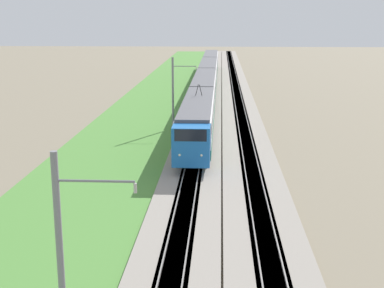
% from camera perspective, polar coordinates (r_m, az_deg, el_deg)
% --- Properties ---
extents(ballast_main, '(240.00, 4.40, 0.30)m').
position_cam_1_polar(ballast_main, '(57.77, 0.96, 2.11)').
color(ballast_main, gray).
rests_on(ballast_main, ground).
extents(ballast_adjacent, '(240.00, 4.40, 0.30)m').
position_cam_1_polar(ballast_adjacent, '(57.79, 5.43, 2.05)').
color(ballast_adjacent, gray).
rests_on(ballast_adjacent, ground).
extents(track_main, '(240.00, 1.57, 0.45)m').
position_cam_1_polar(track_main, '(57.77, 0.96, 2.12)').
color(track_main, '#4C4238').
rests_on(track_main, ground).
extents(track_adjacent, '(240.00, 1.57, 0.45)m').
position_cam_1_polar(track_adjacent, '(57.78, 5.43, 2.06)').
color(track_adjacent, '#4C4238').
rests_on(track_adjacent, ground).
extents(grass_verge, '(240.00, 13.82, 0.12)m').
position_cam_1_polar(grass_verge, '(58.21, -4.21, 2.07)').
color(grass_verge, '#4C8438').
rests_on(grass_verge, ground).
extents(passenger_train, '(84.26, 2.87, 5.22)m').
position_cam_1_polar(passenger_train, '(79.53, 1.57, 6.94)').
color(passenger_train, blue).
rests_on(passenger_train, ground).
extents(catenary_mast_near, '(0.22, 2.56, 7.73)m').
position_cam_1_polar(catenary_mast_near, '(17.51, -13.61, -12.67)').
color(catenary_mast_near, slate).
rests_on(catenary_mast_near, ground).
extents(catenary_mast_mid, '(0.22, 2.56, 7.50)m').
position_cam_1_polar(catenary_mast_mid, '(55.17, -1.99, 5.49)').
color(catenary_mast_mid, slate).
rests_on(catenary_mast_mid, ground).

